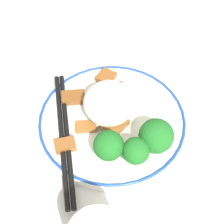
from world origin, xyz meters
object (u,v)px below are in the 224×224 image
Objects in this scene: chopsticks at (64,135)px; broccoli_back_center at (136,151)px; broccoli_back_right at (156,136)px; plate at (112,121)px; broccoli_back_left at (107,146)px.

broccoli_back_center is at bearing -107.58° from chopsticks.
broccoli_back_right is 0.14m from chopsticks.
plate is 0.09m from broccoli_back_center.
broccoli_back_center is 0.84× the size of broccoli_back_right.
chopsticks is at bearing 65.96° from broccoli_back_left.
broccoli_back_left is at bearing 178.50° from plate.
broccoli_back_center reaches higher than plate.
broccoli_back_center reaches higher than chopsticks.
plate is at bearing -1.50° from broccoli_back_left.
broccoli_back_right is at bearing -93.98° from chopsticks.
broccoli_back_left reaches higher than plate.
plate is 0.08m from broccoli_back_left.
broccoli_back_center is 0.20× the size of chopsticks.
plate is 0.08m from chopsticks.
broccoli_back_center is at bearing 131.30° from broccoli_back_right.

